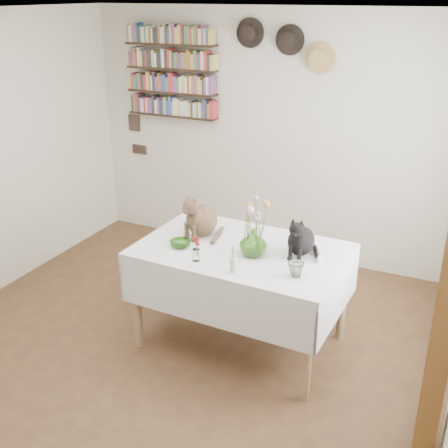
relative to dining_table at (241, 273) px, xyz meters
The scene contains 14 objects.
room 0.92m from the dining_table, 128.13° to the right, with size 4.08×4.58×2.58m.
dining_table is the anchor object (origin of this frame).
tabby_cat 0.56m from the dining_table, 163.22° to the left, with size 0.24×0.31×0.37m, color brown, non-canonical shape.
black_cat 0.57m from the dining_table, 13.97° to the left, with size 0.21×0.27×0.32m, color black, non-canonical shape.
flower_vase 0.34m from the dining_table, 30.76° to the right, with size 0.20×0.20×0.21m, color #77BE4B.
green_bowl 0.52m from the dining_table, 158.77° to the right, with size 0.16×0.16×0.05m, color #77BE4B.
drinking_glass 0.62m from the dining_table, 25.96° to the right, with size 0.11×0.11×0.10m, color white.
candlestick 0.47m from the dining_table, 74.99° to the right, with size 0.06×0.06×0.20m.
berry_jar 0.49m from the dining_table, 123.69° to the right, with size 0.06×0.06×0.22m.
porcelain_figurine 0.64m from the dining_table, ahead, with size 0.06×0.06×0.10m.
flower_bouquet 0.56m from the dining_table, 27.12° to the right, with size 0.17×0.13×0.39m.
bookshelf_unit 2.54m from the dining_table, 132.81° to the left, with size 1.00×0.16×0.91m.
wall_hats 2.29m from the dining_table, 100.12° to the left, with size 0.98×0.09×0.48m.
wall_art_plaques 2.71m from the dining_table, 140.16° to the left, with size 0.21×0.02×0.44m.
Camera 1 is at (1.92, -2.99, 2.63)m, focal length 45.00 mm.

